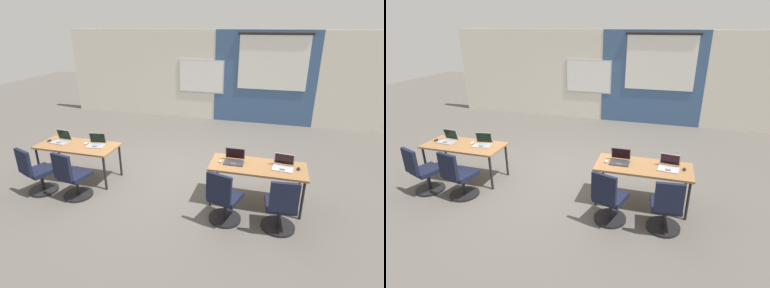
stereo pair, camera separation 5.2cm
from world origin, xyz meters
TOP-DOWN VIEW (x-y plane):
  - ground_plane at (0.00, 0.00)m, footprint 24.00×24.00m
  - back_wall_assembly at (0.05, 4.20)m, footprint 10.00×0.27m
  - desk_near_left at (-1.75, -0.60)m, footprint 1.60×0.70m
  - desk_near_right at (1.75, -0.60)m, footprint 1.60×0.70m
  - laptop_near_right_end at (2.16, -0.58)m, footprint 0.36×0.33m
  - mouse_near_right_end at (2.40, -0.57)m, footprint 0.06×0.10m
  - chair_near_right_end at (2.16, -1.29)m, footprint 0.52×0.56m
  - laptop_near_left_inner at (-1.37, -0.52)m, footprint 0.37×0.32m
  - mouse_near_left_inner at (-1.62, -0.51)m, footprint 0.06×0.10m
  - chair_near_left_inner at (-1.41, -1.30)m, footprint 0.52×0.57m
  - laptop_near_left_end at (-2.16, -0.54)m, footprint 0.35×0.30m
  - mouse_near_left_end at (-2.42, -0.58)m, footprint 0.07×0.11m
  - chair_near_left_end at (-2.15, -1.33)m, footprint 0.56×0.61m
  - laptop_near_right_inner at (1.34, -0.56)m, footprint 0.33×0.30m
  - mouse_near_right_inner at (1.12, -0.62)m, footprint 0.06×0.10m
  - chair_near_right_inner at (1.30, -1.30)m, footprint 0.55×0.60m

SIDE VIEW (x-z plane):
  - ground_plane at x=0.00m, z-range 0.00..0.00m
  - chair_near_right_end at x=2.16m, z-range -0.08..0.84m
  - chair_near_left_inner at x=-1.41m, z-range -0.08..0.84m
  - chair_near_left_end at x=-2.15m, z-range -0.08..0.84m
  - chair_near_right_inner at x=1.30m, z-range -0.08..0.84m
  - desk_near_left at x=-1.75m, z-range 0.30..1.02m
  - desk_near_right at x=1.75m, z-range 0.30..1.02m
  - mouse_near_right_end at x=2.40m, z-range 0.72..0.75m
  - mouse_near_left_inner at x=-1.62m, z-range 0.72..0.75m
  - mouse_near_left_end at x=-2.42m, z-range 0.72..0.75m
  - mouse_near_right_inner at x=1.12m, z-range 0.72..0.75m
  - laptop_near_right_inner at x=1.34m, z-range 0.66..0.88m
  - laptop_near_right_end at x=2.16m, z-range 0.65..0.88m
  - laptop_near_left_end at x=-2.16m, z-range 0.65..0.89m
  - laptop_near_left_inner at x=-1.37m, z-range 0.65..0.89m
  - back_wall_assembly at x=0.05m, z-range 0.01..2.81m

